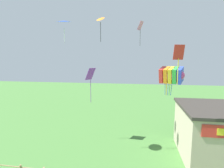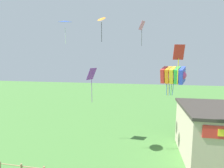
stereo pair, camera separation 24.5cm
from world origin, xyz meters
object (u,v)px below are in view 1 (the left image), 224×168
object	(u,v)px
kite_blue_delta	(64,21)
kite_orange_delta	(100,20)
kite_red_diamond	(179,57)
kite_pink_diamond	(140,28)
kite_purple_streamer	(90,77)
kite_rainbow_parafoil	(171,75)

from	to	relation	value
kite_blue_delta	kite_orange_delta	bearing A→B (deg)	31.17
kite_red_diamond	kite_blue_delta	distance (m)	10.14
kite_red_diamond	kite_pink_diamond	size ratio (longest dim) A/B	0.91
kite_red_diamond	kite_pink_diamond	world-z (taller)	kite_pink_diamond
kite_red_diamond	kite_purple_streamer	xyz separation A→B (m)	(-7.50, 5.85, -1.94)
kite_rainbow_parafoil	kite_orange_delta	distance (m)	9.89
kite_rainbow_parafoil	kite_purple_streamer	size ratio (longest dim) A/B	0.93
kite_blue_delta	kite_purple_streamer	distance (m)	5.93
kite_pink_diamond	kite_purple_streamer	xyz separation A→B (m)	(-5.02, -3.48, -5.38)
kite_rainbow_parafoil	kite_pink_diamond	world-z (taller)	kite_pink_diamond
kite_rainbow_parafoil	kite_orange_delta	bearing A→B (deg)	-151.90
kite_rainbow_parafoil	kite_pink_diamond	bearing A→B (deg)	173.30
kite_rainbow_parafoil	kite_orange_delta	xyz separation A→B (m)	(-7.30, -3.90, 5.42)
kite_orange_delta	kite_pink_diamond	bearing A→B (deg)	49.35
kite_pink_diamond	kite_blue_delta	bearing A→B (deg)	-137.38
kite_red_diamond	kite_pink_diamond	distance (m)	10.25
kite_blue_delta	kite_rainbow_parafoil	bearing A→B (deg)	28.99
kite_pink_diamond	kite_red_diamond	bearing A→B (deg)	-75.16
kite_red_diamond	kite_pink_diamond	xyz separation A→B (m)	(-2.47, 9.33, 3.44)
kite_blue_delta	kite_red_diamond	bearing A→B (deg)	-19.82
kite_rainbow_parafoil	kite_orange_delta	size ratio (longest dim) A/B	1.44
kite_pink_diamond	kite_orange_delta	bearing A→B (deg)	-130.65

